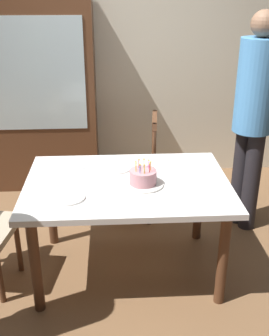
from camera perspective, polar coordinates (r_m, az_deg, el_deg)
ground at (r=3.24m, az=-0.91°, el=-13.58°), size 6.40×6.40×0.00m
back_wall at (r=4.47m, az=-2.10°, el=15.28°), size 6.40×0.10×2.60m
dining_table at (r=2.90m, az=-0.99°, el=-3.50°), size 1.40×0.98×0.73m
birthday_cake at (r=2.79m, az=1.18°, el=-1.44°), size 0.28×0.28×0.17m
plate_near_celebrant at (r=2.67m, az=-9.11°, el=-3.99°), size 0.22×0.22×0.01m
plate_far_side at (r=3.05m, az=-2.49°, el=0.02°), size 0.22×0.22×0.01m
fork_near_celebrant at (r=2.71m, az=-12.45°, el=-3.93°), size 0.18×0.05×0.01m
fork_far_side at (r=3.07m, az=-5.49°, el=-0.00°), size 0.18×0.02×0.01m
fork_near_guest at (r=2.68m, az=4.77°, el=-3.68°), size 0.18×0.05×0.01m
chair_spindle_back at (r=3.71m, az=0.02°, el=-0.18°), size 0.49×0.49×0.95m
person_guest at (r=3.49m, az=16.04°, el=7.46°), size 0.32×0.32×1.81m
china_cabinet at (r=4.31m, az=-12.81°, el=9.66°), size 1.10×0.45×1.90m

